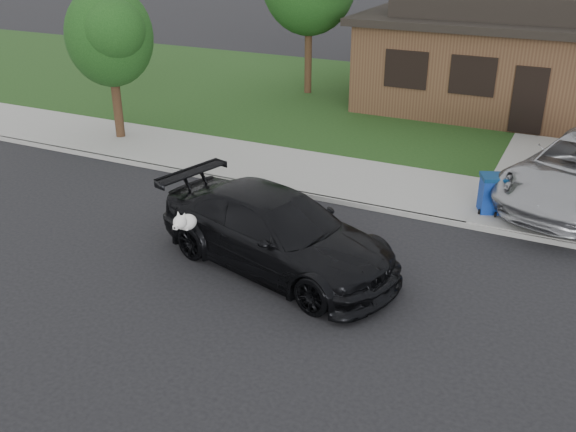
% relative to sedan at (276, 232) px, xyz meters
% --- Properties ---
extents(ground, '(120.00, 120.00, 0.00)m').
position_rel_sedan_xyz_m(ground, '(-0.68, -0.04, -0.76)').
color(ground, black).
rests_on(ground, ground).
extents(sidewalk, '(60.00, 3.00, 0.12)m').
position_rel_sedan_xyz_m(sidewalk, '(-0.68, 4.96, -0.70)').
color(sidewalk, gray).
rests_on(sidewalk, ground).
extents(curb, '(60.00, 0.12, 0.12)m').
position_rel_sedan_xyz_m(curb, '(-0.68, 3.46, -0.70)').
color(curb, gray).
rests_on(curb, ground).
extents(lawn, '(60.00, 13.00, 0.13)m').
position_rel_sedan_xyz_m(lawn, '(-0.68, 12.96, -0.70)').
color(lawn, '#193814').
rests_on(lawn, ground).
extents(sedan, '(5.63, 3.40, 1.53)m').
position_rel_sedan_xyz_m(sedan, '(0.00, 0.00, 0.00)').
color(sedan, black).
rests_on(sedan, ground).
extents(recycling_bin, '(0.72, 0.72, 0.92)m').
position_rel_sedan_xyz_m(recycling_bin, '(3.42, 4.30, -0.18)').
color(recycling_bin, navy).
rests_on(recycling_bin, sidewalk).
extents(house, '(12.60, 8.60, 4.65)m').
position_rel_sedan_xyz_m(house, '(3.32, 14.96, 1.37)').
color(house, '#422B1C').
rests_on(house, ground).
extents(tree_2, '(2.73, 2.60, 4.59)m').
position_rel_sedan_xyz_m(tree_2, '(-8.06, 5.08, 2.50)').
color(tree_2, '#332114').
rests_on(tree_2, ground).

